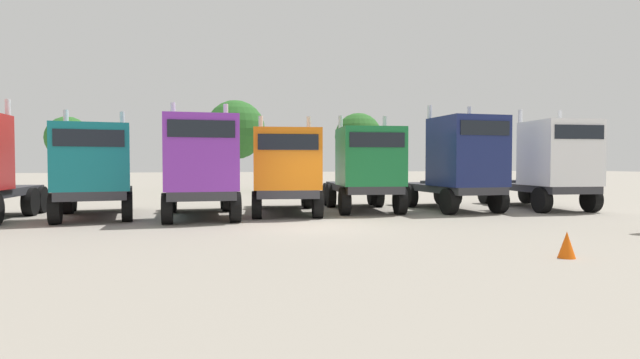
{
  "coord_description": "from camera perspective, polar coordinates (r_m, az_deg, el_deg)",
  "views": [
    {
      "loc": [
        -3.77,
        -15.27,
        2.0
      ],
      "look_at": [
        1.36,
        4.64,
        1.33
      ],
      "focal_mm": 28.14,
      "sensor_mm": 36.0,
      "label": 1
    }
  ],
  "objects": [
    {
      "name": "oak_far_centre",
      "position": [
        36.41,
        -9.58,
        5.58
      ],
      "size": [
        4.2,
        4.2,
        6.5
      ],
      "color": "#4C3823",
      "rests_on": "ground"
    },
    {
      "name": "semi_truck_purple",
      "position": [
        18.28,
        -13.42,
        1.52
      ],
      "size": [
        2.57,
        6.31,
        4.22
      ],
      "rotation": [
        0.0,
        0.0,
        -1.57
      ],
      "color": "#333338",
      "rests_on": "ground"
    },
    {
      "name": "ground",
      "position": [
        15.86,
        -0.56,
        -5.39
      ],
      "size": [
        200.0,
        200.0,
        0.0
      ],
      "primitive_type": "plane",
      "color": "gray"
    },
    {
      "name": "semi_truck_orange",
      "position": [
        19.34,
        -3.91,
        0.96
      ],
      "size": [
        3.37,
        6.67,
        3.86
      ],
      "rotation": [
        0.0,
        0.0,
        -1.71
      ],
      "color": "#333338",
      "rests_on": "ground"
    },
    {
      "name": "traffic_cone_mid",
      "position": [
        11.85,
        26.26,
        -6.67
      ],
      "size": [
        0.36,
        0.36,
        0.56
      ],
      "primitive_type": "cone",
      "color": "#F2590C",
      "rests_on": "ground"
    },
    {
      "name": "semi_truck_white",
      "position": [
        23.49,
        24.78,
        1.59
      ],
      "size": [
        3.1,
        6.16,
        4.35
      ],
      "rotation": [
        0.0,
        0.0,
        -1.67
      ],
      "color": "#333338",
      "rests_on": "ground"
    },
    {
      "name": "semi_truck_teal",
      "position": [
        19.54,
        -24.32,
        1.0
      ],
      "size": [
        3.16,
        6.23,
        3.93
      ],
      "rotation": [
        0.0,
        0.0,
        -1.46
      ],
      "color": "#333338",
      "rests_on": "ground"
    },
    {
      "name": "oak_far_left",
      "position": [
        39.46,
        -26.76,
        4.2
      ],
      "size": [
        3.01,
        3.01,
        5.29
      ],
      "color": "#4C3823",
      "rests_on": "ground"
    },
    {
      "name": "semi_truck_green",
      "position": [
        20.57,
        5.28,
        1.27
      ],
      "size": [
        3.23,
        6.13,
        4.0
      ],
      "rotation": [
        0.0,
        0.0,
        -1.69
      ],
      "color": "#333338",
      "rests_on": "ground"
    },
    {
      "name": "oak_far_right",
      "position": [
        41.38,
        4.38,
        4.86
      ],
      "size": [
        3.87,
        3.87,
        6.13
      ],
      "color": "#4C3823",
      "rests_on": "ground"
    },
    {
      "name": "semi_truck_navy",
      "position": [
        21.52,
        15.65,
        1.85
      ],
      "size": [
        2.61,
        5.86,
        4.46
      ],
      "rotation": [
        0.0,
        0.0,
        -1.56
      ],
      "color": "#333338",
      "rests_on": "ground"
    }
  ]
}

